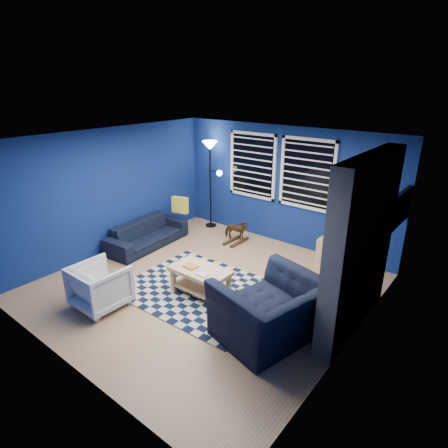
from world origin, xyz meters
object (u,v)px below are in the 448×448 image
(tv, at_px, (400,209))
(armchair_bent, at_px, (100,286))
(sofa, at_px, (147,234))
(rocking_horse, at_px, (236,230))
(floor_lamp, at_px, (211,158))
(coffee_table, at_px, (200,276))
(armchair_big, at_px, (270,310))
(cabinet, at_px, (335,252))

(tv, bearing_deg, armchair_bent, -133.91)
(sofa, bearing_deg, tv, -76.41)
(rocking_horse, distance_m, floor_lamp, 1.80)
(coffee_table, bearing_deg, floor_lamp, 126.89)
(armchair_bent, distance_m, floor_lamp, 4.03)
(sofa, bearing_deg, armchair_big, -109.81)
(armchair_bent, bearing_deg, sofa, -58.03)
(tv, relative_size, armchair_bent, 1.29)
(tv, bearing_deg, coffee_table, -136.24)
(tv, height_order, coffee_table, tv)
(armchair_big, height_order, coffee_table, armchair_big)
(sofa, height_order, floor_lamp, floor_lamp)
(armchair_bent, height_order, rocking_horse, armchair_bent)
(floor_lamp, bearing_deg, cabinet, -1.25)
(tv, distance_m, coffee_table, 3.41)
(coffee_table, relative_size, floor_lamp, 0.48)
(rocking_horse, distance_m, cabinet, 2.13)
(armchair_big, xyz_separation_m, armchair_bent, (-2.48, -0.96, -0.09))
(tv, xyz_separation_m, coffee_table, (-2.34, -2.24, -1.06))
(rocking_horse, bearing_deg, tv, -111.36)
(coffee_table, bearing_deg, rocking_horse, 111.45)
(armchair_bent, bearing_deg, rocking_horse, -92.70)
(coffee_table, height_order, cabinet, cabinet)
(coffee_table, bearing_deg, armchair_big, -9.68)
(sofa, distance_m, armchair_big, 3.84)
(rocking_horse, xyz_separation_m, cabinet, (2.10, 0.35, -0.03))
(cabinet, xyz_separation_m, floor_lamp, (-3.16, 0.07, 1.42))
(tv, height_order, cabinet, tv)
(coffee_table, height_order, floor_lamp, floor_lamp)
(tv, xyz_separation_m, sofa, (-4.54, -1.48, -1.13))
(armchair_bent, xyz_separation_m, coffee_table, (0.99, 1.22, -0.01))
(sofa, bearing_deg, coffee_table, -113.49)
(floor_lamp, bearing_deg, armchair_big, -39.22)
(rocking_horse, xyz_separation_m, coffee_table, (0.81, -2.06, 0.05))
(coffee_table, bearing_deg, sofa, 160.94)
(armchair_big, height_order, rocking_horse, armchair_big)
(tv, relative_size, armchair_big, 0.74)
(sofa, distance_m, rocking_horse, 1.91)
(tv, bearing_deg, sofa, -161.98)
(armchair_big, bearing_deg, cabinet, -161.87)
(tv, distance_m, floor_lamp, 4.22)
(tv, distance_m, cabinet, 1.56)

